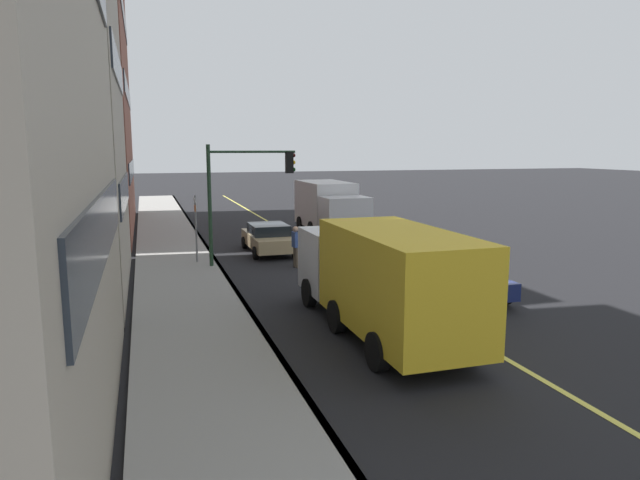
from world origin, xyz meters
TOP-DOWN VIEW (x-y plane):
  - ground at (0.00, 0.00)m, footprint 200.00×200.00m
  - sidewalk_slab at (0.00, 6.87)m, footprint 80.00×3.45m
  - curb_edge at (0.00, 5.22)m, footprint 80.00×0.16m
  - lane_stripe_center at (0.00, 0.00)m, footprint 80.00×0.16m
  - car_black at (2.30, -2.33)m, footprint 4.42×2.03m
  - car_navy at (-4.14, -1.95)m, footprint 4.59×2.06m
  - car_tan at (5.58, 2.46)m, footprint 4.55×2.05m
  - truck_white at (10.04, -2.10)m, footprint 6.94×2.62m
  - truck_yellow at (-7.18, 2.08)m, footprint 8.09×2.56m
  - pedestrian_with_backpack at (1.89, 2.06)m, footprint 0.44×0.40m
  - traffic_light_mast at (2.56, 4.07)m, footprint 0.28×3.73m
  - street_sign_post at (3.57, 6.05)m, footprint 0.60×0.08m

SIDE VIEW (x-z plane):
  - ground at x=0.00m, z-range 0.00..0.00m
  - lane_stripe_center at x=0.00m, z-range 0.00..0.01m
  - sidewalk_slab at x=0.00m, z-range 0.00..0.15m
  - curb_edge at x=0.00m, z-range 0.00..0.15m
  - car_navy at x=-4.14m, z-range -0.01..1.47m
  - car_tan at x=5.58m, z-range 0.03..1.43m
  - car_black at x=2.30m, z-range -0.01..1.59m
  - pedestrian_with_backpack at x=1.89m, z-range 0.15..1.91m
  - truck_yellow at x=-7.18m, z-range 0.13..3.09m
  - truck_white at x=10.04m, z-range 0.11..3.17m
  - street_sign_post at x=3.57m, z-range 0.26..3.29m
  - traffic_light_mast at x=2.56m, z-range 0.97..6.12m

